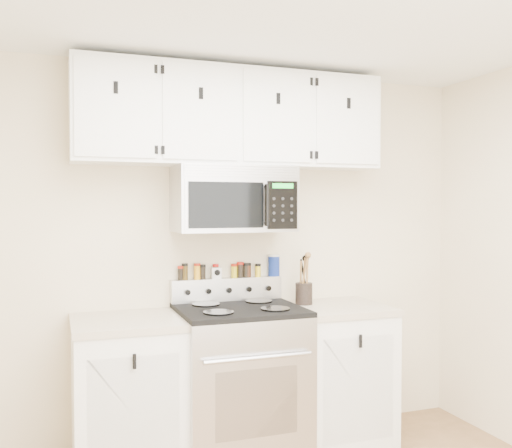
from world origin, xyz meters
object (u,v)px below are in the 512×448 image
Objects in this scene: salt_canister at (274,265)px; utensil_crock at (304,292)px; range at (240,381)px; microwave at (234,199)px.

utensil_crock is at bearing -44.76° from salt_canister.
utensil_crock reaches higher than salt_canister.
salt_canister is (0.34, 0.28, 0.69)m from range.
salt_canister is at bearing 24.61° from microwave.
range is 1.15m from microwave.
range is 3.28× the size of utensil_crock.
utensil_crock is at bearing 14.30° from range.
utensil_crock is (0.50, 0.13, 0.52)m from range.
utensil_crock reaches higher than range.
salt_canister is at bearing 39.70° from range.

